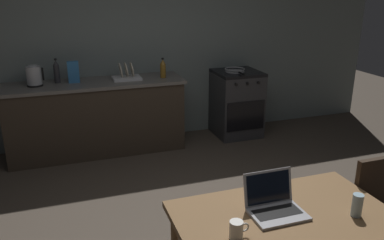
% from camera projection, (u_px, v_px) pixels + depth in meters
% --- Properties ---
extents(back_wall, '(6.40, 0.10, 2.59)m').
position_uv_depth(back_wall, '(162.00, 42.00, 5.22)').
color(back_wall, slate).
rests_on(back_wall, ground_plane).
extents(kitchen_counter, '(2.16, 0.64, 0.90)m').
position_uv_depth(kitchen_counter, '(97.00, 117.00, 4.90)').
color(kitchen_counter, '#382D23').
rests_on(kitchen_counter, ground_plane).
extents(stove_oven, '(0.60, 0.62, 0.90)m').
position_uv_depth(stove_oven, '(236.00, 103.00, 5.47)').
color(stove_oven, '#2D2D30').
rests_on(stove_oven, ground_plane).
extents(dining_table, '(1.29, 0.81, 0.73)m').
position_uv_depth(dining_table, '(286.00, 228.00, 2.31)').
color(dining_table, brown).
rests_on(dining_table, ground_plane).
extents(laptop, '(0.32, 0.27, 0.22)m').
position_uv_depth(laptop, '(275.00, 205.00, 2.33)').
color(laptop, '#99999E').
rests_on(laptop, dining_table).
extents(electric_kettle, '(0.20, 0.17, 0.24)m').
position_uv_depth(electric_kettle, '(34.00, 76.00, 4.51)').
color(electric_kettle, black).
rests_on(electric_kettle, kitchen_counter).
extents(bottle, '(0.07, 0.07, 0.25)m').
position_uv_depth(bottle, '(163.00, 68.00, 4.92)').
color(bottle, '#8C601E').
rests_on(bottle, kitchen_counter).
extents(frying_pan, '(0.27, 0.45, 0.05)m').
position_uv_depth(frying_pan, '(235.00, 70.00, 5.28)').
color(frying_pan, gray).
rests_on(frying_pan, stove_oven).
extents(coffee_mug, '(0.11, 0.07, 0.10)m').
position_uv_depth(coffee_mug, '(237.00, 230.00, 2.09)').
color(coffee_mug, silver).
rests_on(coffee_mug, dining_table).
extents(drinking_glass, '(0.06, 0.06, 0.14)m').
position_uv_depth(drinking_glass, '(357.00, 205.00, 2.28)').
color(drinking_glass, '#99B7C6').
rests_on(drinking_glass, dining_table).
extents(cereal_box, '(0.13, 0.05, 0.26)m').
position_uv_depth(cereal_box, '(73.00, 72.00, 4.66)').
color(cereal_box, '#3372B2').
rests_on(cereal_box, kitchen_counter).
extents(dish_rack, '(0.34, 0.26, 0.21)m').
position_uv_depth(dish_rack, '(127.00, 76.00, 4.85)').
color(dish_rack, silver).
rests_on(dish_rack, kitchen_counter).
extents(bottle_b, '(0.07, 0.07, 0.29)m').
position_uv_depth(bottle_b, '(57.00, 71.00, 4.65)').
color(bottle_b, '#2D2D33').
rests_on(bottle_b, kitchen_counter).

